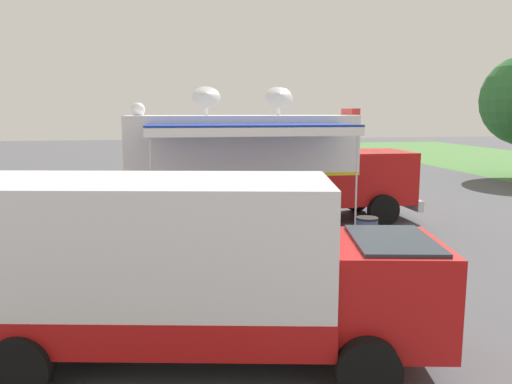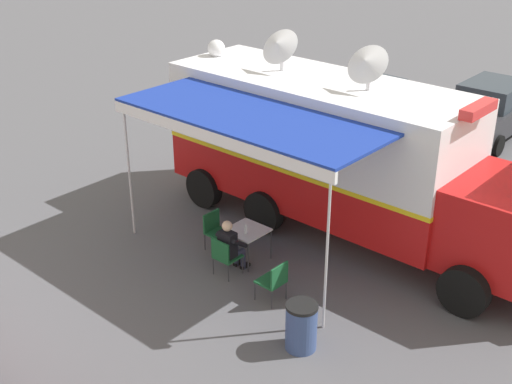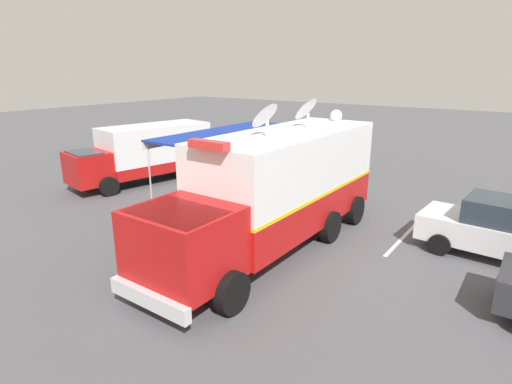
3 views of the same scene
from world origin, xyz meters
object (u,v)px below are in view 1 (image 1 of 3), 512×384
object	(u,v)px
command_truck	(263,163)
car_far_corner	(169,176)
folding_chair_spare_by_truck	(312,227)
water_bottle	(258,212)
folding_chair_at_table	(262,229)
trash_bin	(367,234)
folding_table	(254,217)
folding_chair_beside_table	(224,225)
seated_responder	(261,222)
car_behind_truck	(233,168)
support_truck	(184,270)

from	to	relation	value
command_truck	car_far_corner	world-z (taller)	command_truck
folding_chair_spare_by_truck	car_far_corner	distance (m)	9.82
water_bottle	folding_chair_at_table	world-z (taller)	water_bottle
water_bottle	folding_chair_at_table	xyz separation A→B (m)	(0.67, -0.00, -0.32)
folding_chair_at_table	car_far_corner	size ratio (longest dim) A/B	0.20
folding_chair_spare_by_truck	car_far_corner	world-z (taller)	car_far_corner
folding_chair_at_table	trash_bin	xyz separation A→B (m)	(0.83, 2.63, -0.06)
folding_table	water_bottle	distance (m)	0.23
folding_chair_spare_by_truck	trash_bin	xyz separation A→B (m)	(0.79, 1.26, -0.06)
command_truck	folding_chair_beside_table	bearing A→B (deg)	-31.86
command_truck	seated_responder	size ratio (longest dim) A/B	7.61
folding_chair_beside_table	folding_chair_spare_by_truck	size ratio (longest dim) A/B	1.00
folding_chair_spare_by_truck	car_behind_truck	xyz separation A→B (m)	(-11.51, -0.70, 0.37)
trash_bin	car_far_corner	size ratio (longest dim) A/B	0.21
command_truck	water_bottle	xyz separation A→B (m)	(2.57, -0.64, -1.11)
folding_chair_spare_by_truck	support_truck	size ratio (longest dim) A/B	0.12
folding_chair_beside_table	seated_responder	distance (m)	1.08
car_behind_truck	car_far_corner	world-z (taller)	same
seated_responder	car_far_corner	bearing A→B (deg)	-164.72
water_bottle	folding_chair_beside_table	bearing A→B (deg)	-91.90
command_truck	car_far_corner	distance (m)	6.62
folding_table	folding_chair_beside_table	world-z (taller)	folding_chair_beside_table
command_truck	folding_chair_spare_by_truck	world-z (taller)	command_truck
seated_responder	car_far_corner	size ratio (longest dim) A/B	0.29
folding_table	command_truck	bearing A→B (deg)	163.38
command_truck	folding_chair_at_table	bearing A→B (deg)	-11.19
command_truck	water_bottle	distance (m)	2.87
folding_chair_spare_by_truck	car_behind_truck	distance (m)	11.54
folding_chair_spare_by_truck	folding_chair_beside_table	bearing A→B (deg)	-107.77
water_bottle	folding_chair_beside_table	world-z (taller)	water_bottle
folding_table	car_far_corner	size ratio (longest dim) A/B	0.19
water_bottle	command_truck	bearing A→B (deg)	166.06
folding_table	trash_bin	world-z (taller)	trash_bin
folding_table	folding_chair_at_table	distance (m)	0.82
command_truck	folding_table	bearing A→B (deg)	-16.62
folding_chair_at_table	car_far_corner	world-z (taller)	car_far_corner
command_truck	support_truck	xyz separation A→B (m)	(9.25, -2.89, -0.56)
folding_table	folding_chair_at_table	world-z (taller)	folding_chair_at_table
command_truck	seated_responder	bearing A→B (deg)	-11.84
folding_table	seated_responder	world-z (taller)	seated_responder
folding_chair_spare_by_truck	support_truck	xyz separation A→B (m)	(5.97, -3.62, 0.87)
folding_chair_beside_table	car_far_corner	distance (m)	8.45
seated_responder	trash_bin	distance (m)	2.83
folding_chair_at_table	folding_chair_beside_table	distance (m)	1.17
command_truck	support_truck	bearing A→B (deg)	-17.36
folding_chair_spare_by_truck	support_truck	distance (m)	7.03
trash_bin	car_behind_truck	bearing A→B (deg)	-170.97
water_bottle	support_truck	bearing A→B (deg)	-18.64
folding_chair_beside_table	seated_responder	bearing A→B (deg)	61.38
command_truck	folding_chair_at_table	world-z (taller)	command_truck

